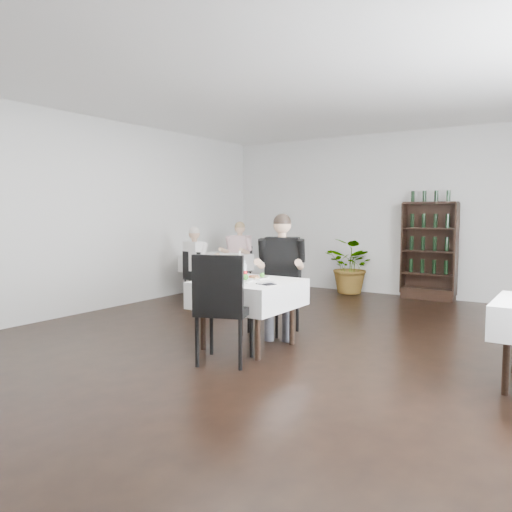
{
  "coord_description": "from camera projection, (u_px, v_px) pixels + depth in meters",
  "views": [
    {
      "loc": [
        2.85,
        -4.63,
        1.55
      ],
      "look_at": [
        -0.33,
        0.2,
        1.03
      ],
      "focal_mm": 35.0,
      "sensor_mm": 36.0,
      "label": 1
    }
  ],
  "objects": [
    {
      "name": "room_shell",
      "position": [
        271.0,
        216.0,
        5.42
      ],
      "size": [
        9.0,
        9.0,
        9.0
      ],
      "color": "black",
      "rests_on": "ground"
    },
    {
      "name": "wine_shelf",
      "position": [
        429.0,
        252.0,
        8.74
      ],
      "size": [
        0.9,
        0.28,
        1.75
      ],
      "color": "black",
      "rests_on": "ground"
    },
    {
      "name": "main_table",
      "position": [
        248.0,
        293.0,
        5.66
      ],
      "size": [
        1.03,
        1.03,
        0.77
      ],
      "color": "black",
      "rests_on": "ground"
    },
    {
      "name": "left_table",
      "position": [
        217.0,
        263.0,
        9.06
      ],
      "size": [
        0.98,
        0.98,
        0.77
      ],
      "color": "black",
      "rests_on": "ground"
    },
    {
      "name": "potted_tree",
      "position": [
        352.0,
        266.0,
        9.41
      ],
      "size": [
        1.15,
        1.08,
        1.05
      ],
      "primitive_type": "imported",
      "rotation": [
        0.0,
        0.0,
        -0.33
      ],
      "color": "#2A6121",
      "rests_on": "ground"
    },
    {
      "name": "main_chair_far",
      "position": [
        278.0,
        282.0,
        6.44
      ],
      "size": [
        0.56,
        0.57,
        1.12
      ],
      "color": "black",
      "rests_on": "ground"
    },
    {
      "name": "main_chair_near",
      "position": [
        222.0,
        302.0,
        5.0
      ],
      "size": [
        0.66,
        0.66,
        1.13
      ],
      "color": "black",
      "rests_on": "ground"
    },
    {
      "name": "left_chair_far",
      "position": [
        240.0,
        266.0,
        9.48
      ],
      "size": [
        0.41,
        0.41,
        0.9
      ],
      "color": "black",
      "rests_on": "ground"
    },
    {
      "name": "left_chair_near",
      "position": [
        196.0,
        273.0,
        8.44
      ],
      "size": [
        0.45,
        0.45,
        0.88
      ],
      "color": "black",
      "rests_on": "ground"
    },
    {
      "name": "diner_main",
      "position": [
        281.0,
        265.0,
        6.19
      ],
      "size": [
        0.68,
        0.71,
        1.52
      ],
      "color": "#43444C",
      "rests_on": "ground"
    },
    {
      "name": "diner_left_far",
      "position": [
        238.0,
        252.0,
        9.42
      ],
      "size": [
        0.54,
        0.55,
        1.36
      ],
      "color": "#43444C",
      "rests_on": "ground"
    },
    {
      "name": "diner_left_near",
      "position": [
        197.0,
        259.0,
        8.47
      ],
      "size": [
        0.53,
        0.56,
        1.3
      ],
      "color": "#43444C",
      "rests_on": "ground"
    },
    {
      "name": "plate_far",
      "position": [
        257.0,
        277.0,
        5.77
      ],
      "size": [
        0.24,
        0.24,
        0.07
      ],
      "color": "white",
      "rests_on": "main_table"
    },
    {
      "name": "plate_near",
      "position": [
        239.0,
        280.0,
        5.53
      ],
      "size": [
        0.35,
        0.35,
        0.09
      ],
      "color": "white",
      "rests_on": "main_table"
    },
    {
      "name": "pilsner_dark",
      "position": [
        227.0,
        269.0,
        5.75
      ],
      "size": [
        0.06,
        0.06,
        0.28
      ],
      "color": "black",
      "rests_on": "main_table"
    },
    {
      "name": "pilsner_lager",
      "position": [
        240.0,
        267.0,
        5.82
      ],
      "size": [
        0.08,
        0.08,
        0.32
      ],
      "color": "gold",
      "rests_on": "main_table"
    },
    {
      "name": "coke_bottle",
      "position": [
        245.0,
        271.0,
        5.73
      ],
      "size": [
        0.06,
        0.06,
        0.23
      ],
      "color": "silver",
      "rests_on": "main_table"
    },
    {
      "name": "napkin_cutlery",
      "position": [
        266.0,
        284.0,
        5.35
      ],
      "size": [
        0.21,
        0.2,
        0.02
      ],
      "color": "black",
      "rests_on": "main_table"
    }
  ]
}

